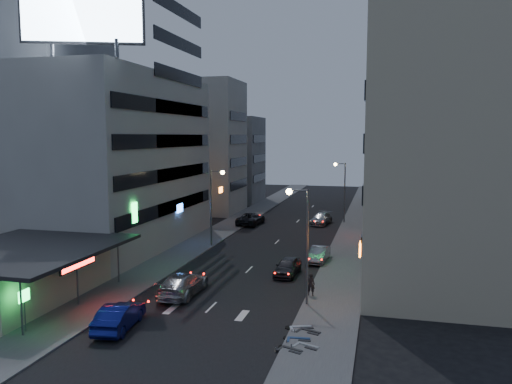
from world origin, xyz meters
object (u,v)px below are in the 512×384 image
(parked_car_right_mid, at_px, (319,254))
(scooter_blue, at_px, (311,328))
(parked_car_right_far, at_px, (321,219))
(road_car_blue, at_px, (119,316))
(person, at_px, (311,284))
(scooter_black_b, at_px, (322,323))
(road_car_silver, at_px, (183,284))
(scooter_silver_a, at_px, (320,337))
(scooter_silver_b, at_px, (312,316))
(parked_car_right_near, at_px, (288,267))
(parked_car_left, at_px, (251,219))
(scooter_black_a, at_px, (304,341))

(parked_car_right_mid, relative_size, scooter_blue, 2.17)
(parked_car_right_mid, distance_m, parked_car_right_far, 20.14)
(road_car_blue, relative_size, scooter_blue, 2.44)
(person, relative_size, scooter_black_b, 0.81)
(scooter_black_b, bearing_deg, road_car_silver, 84.65)
(road_car_blue, height_order, scooter_silver_a, road_car_blue)
(road_car_silver, distance_m, scooter_silver_b, 10.83)
(road_car_blue, distance_m, person, 13.71)
(scooter_black_b, bearing_deg, person, 32.35)
(parked_car_right_mid, height_order, scooter_blue, parked_car_right_mid)
(parked_car_right_near, distance_m, scooter_silver_a, 14.80)
(parked_car_left, distance_m, person, 30.19)
(parked_car_right_mid, relative_size, scooter_silver_b, 2.10)
(parked_car_right_near, height_order, scooter_black_b, parked_car_right_near)
(scooter_black_a, height_order, scooter_silver_b, scooter_silver_b)
(parked_car_right_near, bearing_deg, road_car_silver, -129.36)
(parked_car_right_far, relative_size, person, 3.16)
(parked_car_left, height_order, scooter_blue, parked_car_left)
(person, bearing_deg, parked_car_left, -71.99)
(scooter_blue, distance_m, scooter_black_b, 1.08)
(scooter_blue, bearing_deg, road_car_silver, 55.26)
(parked_car_right_mid, height_order, scooter_black_b, parked_car_right_mid)
(parked_car_right_mid, xyz_separation_m, scooter_black_a, (1.70, -19.90, 0.01))
(person, bearing_deg, road_car_silver, 6.38)
(parked_car_right_mid, distance_m, scooter_silver_a, 19.39)
(parked_car_left, relative_size, road_car_blue, 1.18)
(parked_car_left, relative_size, road_car_silver, 0.98)
(parked_car_right_far, relative_size, road_car_silver, 0.90)
(road_car_silver, xyz_separation_m, scooter_silver_b, (10.09, -3.92, -0.10))
(parked_car_right_far, bearing_deg, parked_car_right_near, -81.91)
(parked_car_left, distance_m, road_car_silver, 29.76)
(road_car_blue, bearing_deg, person, -146.85)
(parked_car_right_near, relative_size, scooter_black_a, 2.22)
(parked_car_right_far, xyz_separation_m, road_car_blue, (-7.53, -39.26, 0.03))
(parked_car_left, height_order, road_car_blue, road_car_blue)
(parked_car_right_near, relative_size, scooter_silver_a, 2.16)
(parked_car_right_near, xyz_separation_m, road_car_blue, (-7.74, -14.11, 0.05))
(parked_car_left, distance_m, scooter_blue, 37.79)
(road_car_silver, bearing_deg, parked_car_left, -84.64)
(person, relative_size, scooter_blue, 0.84)
(parked_car_right_far, xyz_separation_m, person, (2.90, -30.36, 0.19))
(parked_car_right_far, distance_m, road_car_silver, 32.86)
(parked_car_right_mid, distance_m, person, 10.37)
(parked_car_left, relative_size, scooter_silver_b, 2.79)
(road_car_blue, height_order, scooter_black_b, road_car_blue)
(road_car_blue, xyz_separation_m, scooter_black_a, (11.43, -0.66, -0.08))
(parked_car_right_near, height_order, road_car_silver, road_car_silver)
(parked_car_left, distance_m, scooter_black_b, 37.07)
(scooter_black_a, bearing_deg, parked_car_right_mid, 25.17)
(parked_car_left, height_order, scooter_silver_b, parked_car_left)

